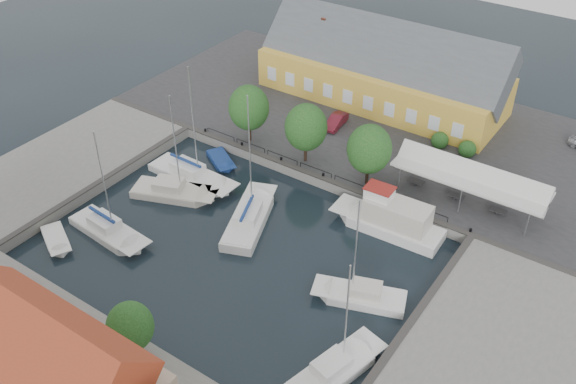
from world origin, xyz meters
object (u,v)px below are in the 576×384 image
object	(u,v)px
center_sailboat	(249,220)
trawler	(391,222)
west_boat_d	(109,232)
west_boat_b	(173,193)
east_boat_c	(334,371)
launch_nw	(221,161)
east_boat_b	(361,297)
tent_canopy	(470,178)
car_red	(336,121)
west_boat_a	(191,176)
warehouse	(379,70)
launch_sw	(57,241)

from	to	relation	value
center_sailboat	trawler	xyz separation A→B (m)	(11.00, 6.28, 0.65)
west_boat_d	west_boat_b	bearing A→B (deg)	84.84
east_boat_c	launch_nw	world-z (taller)	east_boat_c
east_boat_c	west_boat_b	xyz separation A→B (m)	(-23.66, 9.26, 0.00)
east_boat_b	launch_nw	bearing A→B (deg)	157.27
trawler	launch_nw	distance (m)	19.53
tent_canopy	car_red	distance (m)	17.88
center_sailboat	west_boat_a	size ratio (longest dim) A/B	1.00
warehouse	west_boat_a	distance (m)	25.79
tent_canopy	launch_nw	distance (m)	24.95
east_boat_c	west_boat_a	bearing A→B (deg)	152.84
east_boat_c	launch_nw	bearing A→B (deg)	145.23
west_boat_b	launch_nw	xyz separation A→B (m)	(0.13, 7.09, -0.17)
car_red	east_boat_b	distance (m)	25.34
east_boat_b	launch_nw	world-z (taller)	east_boat_b
launch_sw	launch_nw	distance (m)	18.41
east_boat_c	tent_canopy	bearing A→B (deg)	89.21
tent_canopy	west_boat_b	bearing A→B (deg)	-150.68
west_boat_b	center_sailboat	bearing A→B (deg)	4.87
west_boat_d	launch_sw	world-z (taller)	west_boat_d
west_boat_b	launch_sw	bearing A→B (deg)	-108.47
car_red	east_boat_c	bearing A→B (deg)	-65.61
car_red	launch_nw	bearing A→B (deg)	-127.29
warehouse	trawler	distance (m)	23.97
car_red	trawler	distance (m)	17.18
east_boat_b	launch_sw	world-z (taller)	east_boat_b
center_sailboat	east_boat_b	bearing A→B (deg)	-11.64
east_boat_c	west_boat_a	world-z (taller)	west_boat_a
trawler	west_boat_b	distance (m)	20.87
west_boat_a	warehouse	bearing A→B (deg)	72.23
east_boat_b	west_boat_a	xyz separation A→B (m)	(-22.11, 5.04, 0.01)
west_boat_d	launch_sw	size ratio (longest dim) A/B	2.33
tent_canopy	west_boat_d	xyz separation A→B (m)	(-24.66, -21.06, -3.41)
launch_sw	car_red	bearing A→B (deg)	70.22
trawler	west_boat_a	size ratio (longest dim) A/B	0.81
trawler	east_boat_c	world-z (taller)	east_boat_c
car_red	launch_nw	size ratio (longest dim) A/B	0.82
west_boat_b	west_boat_d	world-z (taller)	west_boat_d
east_boat_b	west_boat_a	size ratio (longest dim) A/B	0.79
tent_canopy	east_boat_b	bearing A→B (deg)	-98.32
tent_canopy	west_boat_a	distance (m)	26.70
warehouse	east_boat_c	world-z (taller)	warehouse
east_boat_b	tent_canopy	bearing A→B (deg)	81.68
west_boat_a	west_boat_d	xyz separation A→B (m)	(-0.30, -10.67, -0.00)
west_boat_a	launch_nw	xyz separation A→B (m)	(0.51, 4.00, -0.18)
warehouse	west_boat_d	xyz separation A→B (m)	(-8.06, -34.91, -4.16)
warehouse	car_red	size ratio (longest dim) A/B	7.30
east_boat_c	west_boat_d	bearing A→B (deg)	176.08
center_sailboat	west_boat_b	size ratio (longest dim) A/B	1.15
car_red	west_boat_d	xyz separation A→B (m)	(-7.66, -26.19, -1.37)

